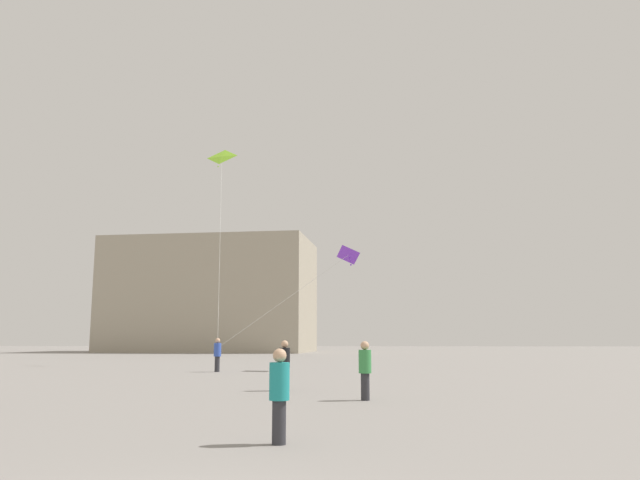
# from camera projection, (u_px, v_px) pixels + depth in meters

# --- Properties ---
(person_in_blue) EXTENTS (0.40, 0.40, 1.84)m
(person_in_blue) POSITION_uv_depth(u_px,v_px,m) (217.00, 353.00, 34.43)
(person_in_blue) COLOR #2D2D33
(person_in_blue) RESTS_ON ground_plane
(person_in_teal) EXTENTS (0.36, 0.36, 1.64)m
(person_in_teal) POSITION_uv_depth(u_px,v_px,m) (279.00, 391.00, 10.87)
(person_in_teal) COLOR #2D2D33
(person_in_teal) RESTS_ON ground_plane
(person_in_black) EXTENTS (0.38, 0.38, 1.75)m
(person_in_black) POSITION_uv_depth(u_px,v_px,m) (285.00, 363.00, 21.99)
(person_in_black) COLOR #2D2D33
(person_in_black) RESTS_ON ground_plane
(person_in_green) EXTENTS (0.38, 0.38, 1.73)m
(person_in_green) POSITION_uv_depth(u_px,v_px,m) (365.00, 368.00, 18.56)
(person_in_green) COLOR #2D2D33
(person_in_green) RESTS_ON ground_plane
(kite_lime_delta) EXTENTS (3.04, 9.44, 14.16)m
(kite_lime_delta) POSITION_uv_depth(u_px,v_px,m) (222.00, 159.00, 45.33)
(kite_lime_delta) COLOR #8CD12D
(kite_violet_delta) EXTENTS (8.04, 2.80, 5.84)m
(kite_violet_delta) POSITION_uv_depth(u_px,v_px,m) (347.00, 256.00, 36.78)
(kite_violet_delta) COLOR purple
(building_left_hall) EXTENTS (28.56, 17.42, 15.38)m
(building_left_hall) POSITION_uv_depth(u_px,v_px,m) (212.00, 296.00, 86.91)
(building_left_hall) COLOR #A39984
(building_left_hall) RESTS_ON ground_plane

